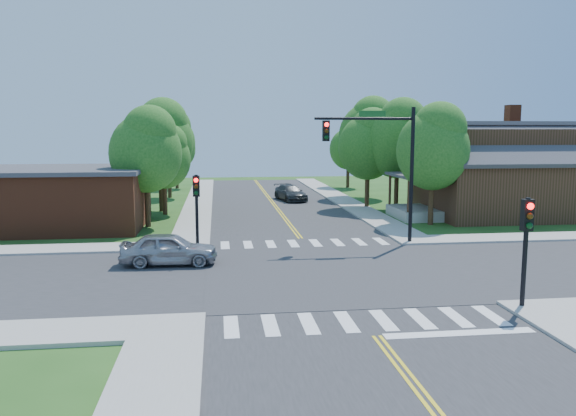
{
  "coord_description": "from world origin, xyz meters",
  "views": [
    {
      "loc": [
        -4.55,
        -22.77,
        5.99
      ],
      "look_at": [
        -1.1,
        4.43,
        2.2
      ],
      "focal_mm": 35.0,
      "sensor_mm": 36.0,
      "label": 1
    }
  ],
  "objects": [
    {
      "name": "car_silver",
      "position": [
        -6.74,
        2.23,
        0.73
      ],
      "size": [
        2.03,
        4.39,
        1.45
      ],
      "primitive_type": "imported",
      "rotation": [
        0.0,
        0.0,
        1.53
      ],
      "color": "#9FA0A6",
      "rests_on": "ground"
    },
    {
      "name": "tree_e_d",
      "position": [
        9.26,
        35.12,
        4.38
      ],
      "size": [
        3.94,
        3.74,
        6.69
      ],
      "color": "#382314",
      "rests_on": "ground"
    },
    {
      "name": "tree_w_a",
      "position": [
        -8.82,
        12.74,
        4.95
      ],
      "size": [
        4.45,
        4.23,
        7.56
      ],
      "color": "#382314",
      "rests_on": "ground"
    },
    {
      "name": "tree_e_b",
      "position": [
        9.04,
        18.21,
        5.55
      ],
      "size": [
        4.98,
        4.73,
        8.47
      ],
      "color": "#382314",
      "rests_on": "ground"
    },
    {
      "name": "road_ns",
      "position": [
        0.0,
        0.0,
        0.02
      ],
      "size": [
        10.0,
        90.0,
        0.04
      ],
      "primitive_type": "cube",
      "color": "#2D2D30",
      "rests_on": "ground"
    },
    {
      "name": "tree_e_a",
      "position": [
        9.08,
        11.3,
        5.12
      ],
      "size": [
        4.59,
        4.36,
        7.81
      ],
      "color": "#382314",
      "rests_on": "ground"
    },
    {
      "name": "tree_w_d",
      "position": [
        -8.63,
        36.48,
        4.43
      ],
      "size": [
        3.98,
        3.78,
        6.76
      ],
      "color": "#382314",
      "rests_on": "ground"
    },
    {
      "name": "tree_bldg",
      "position": [
        -8.22,
        17.96,
        4.26
      ],
      "size": [
        3.83,
        3.64,
        6.51
      ],
      "color": "#382314",
      "rests_on": "ground"
    },
    {
      "name": "sidewalk_ne",
      "position": [
        15.82,
        15.82,
        0.07
      ],
      "size": [
        40.0,
        40.0,
        0.14
      ],
      "color": "#9E9B93",
      "rests_on": "ground"
    },
    {
      "name": "intersection_patch",
      "position": [
        0.0,
        0.0,
        0.0
      ],
      "size": [
        10.2,
        10.2,
        0.06
      ],
      "primitive_type": "cube",
      "color": "#2D2D30",
      "rests_on": "ground"
    },
    {
      "name": "crosswalk_south",
      "position": [
        0.0,
        -6.2,
        0.05
      ],
      "size": [
        8.85,
        2.0,
        0.01
      ],
      "color": "white",
      "rests_on": "ground"
    },
    {
      "name": "tree_w_c",
      "position": [
        -8.72,
        28.22,
        5.29
      ],
      "size": [
        4.75,
        4.51,
        8.07
      ],
      "color": "#382314",
      "rests_on": "ground"
    },
    {
      "name": "tree_house",
      "position": [
        7.07,
        19.39,
        5.08
      ],
      "size": [
        4.56,
        4.33,
        7.75
      ],
      "color": "#382314",
      "rests_on": "ground"
    },
    {
      "name": "centerline",
      "position": [
        0.0,
        0.0,
        0.05
      ],
      "size": [
        0.3,
        90.0,
        0.01
      ],
      "color": "yellow",
      "rests_on": "ground"
    },
    {
      "name": "house_ne",
      "position": [
        15.11,
        14.23,
        3.33
      ],
      "size": [
        13.05,
        8.8,
        7.11
      ],
      "color": "#322311",
      "rests_on": "ground"
    },
    {
      "name": "signal_pole_se",
      "position": [
        5.6,
        -5.62,
        2.66
      ],
      "size": [
        0.34,
        0.42,
        3.8
      ],
      "color": "black",
      "rests_on": "ground"
    },
    {
      "name": "signal_mast_ne",
      "position": [
        3.91,
        5.59,
        4.85
      ],
      "size": [
        5.3,
        0.42,
        7.2
      ],
      "color": "black",
      "rests_on": "ground"
    },
    {
      "name": "stop_bar",
      "position": [
        2.5,
        -7.6,
        0.0
      ],
      "size": [
        4.6,
        0.45,
        0.09
      ],
      "primitive_type": "cube",
      "color": "white",
      "rests_on": "ground"
    },
    {
      "name": "tree_w_b",
      "position": [
        -8.64,
        19.58,
        5.51
      ],
      "size": [
        4.95,
        4.7,
        8.41
      ],
      "color": "#382314",
      "rests_on": "ground"
    },
    {
      "name": "road_ew",
      "position": [
        0.0,
        0.0,
        0.03
      ],
      "size": [
        90.0,
        10.0,
        0.04
      ],
      "primitive_type": "cube",
      "color": "#2D2D30",
      "rests_on": "ground"
    },
    {
      "name": "crosswalk_north",
      "position": [
        0.0,
        6.2,
        0.05
      ],
      "size": [
        8.85,
        2.0,
        0.01
      ],
      "color": "white",
      "rests_on": "ground"
    },
    {
      "name": "tree_e_c",
      "position": [
        9.0,
        26.23,
        5.94
      ],
      "size": [
        5.33,
        5.07,
        9.06
      ],
      "color": "#382314",
      "rests_on": "ground"
    },
    {
      "name": "sidewalk_nw",
      "position": [
        -15.82,
        15.82,
        0.07
      ],
      "size": [
        40.0,
        40.0,
        0.14
      ],
      "color": "#9E9B93",
      "rests_on": "ground"
    },
    {
      "name": "car_dgrey",
      "position": [
        1.67,
        24.59,
        0.65
      ],
      "size": [
        3.76,
        5.3,
        1.31
      ],
      "primitive_type": "imported",
      "rotation": [
        0.0,
        0.0,
        0.22
      ],
      "color": "#2D3032",
      "rests_on": "ground"
    },
    {
      "name": "ground",
      "position": [
        0.0,
        0.0,
        0.0
      ],
      "size": [
        100.0,
        100.0,
        0.0
      ],
      "primitive_type": "plane",
      "color": "#224C17",
      "rests_on": "ground"
    },
    {
      "name": "signal_pole_nw",
      "position": [
        -5.6,
        5.58,
        2.66
      ],
      "size": [
        0.34,
        0.42,
        3.8
      ],
      "color": "black",
      "rests_on": "ground"
    },
    {
      "name": "building_nw",
      "position": [
        -14.2,
        13.2,
        1.88
      ],
      "size": [
        10.4,
        8.4,
        3.73
      ],
      "color": "brown",
      "rests_on": "ground"
    }
  ]
}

